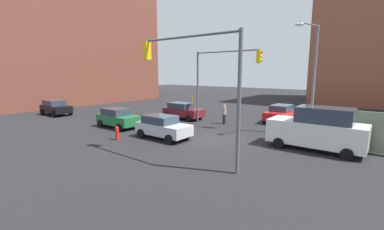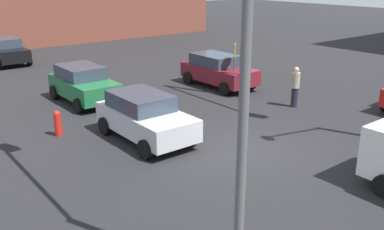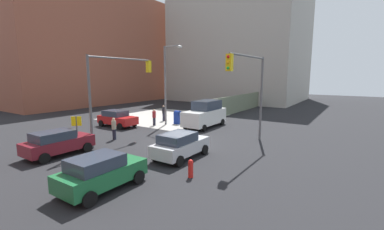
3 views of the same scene
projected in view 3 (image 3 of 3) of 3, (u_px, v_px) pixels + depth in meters
ground_plane at (181, 144)px, 19.41m from camera, size 120.00×120.00×0.00m
sidewalk_corner at (165, 117)px, 31.73m from camera, size 12.00×12.00×0.01m
construction_fence at (235, 104)px, 34.92m from camera, size 17.89×0.12×2.40m
building_warehouse_north at (87, 50)px, 49.61m from camera, size 32.00×18.00×19.94m
building_loft_east at (241, 49)px, 53.26m from camera, size 20.00×24.00×21.18m
smokestack at (157, 57)px, 60.57m from camera, size 1.80×1.80×18.65m
traffic_signal_nw_corner at (117, 81)px, 19.45m from camera, size 6.28×0.36×6.50m
traffic_signal_se_corner at (251, 82)px, 17.94m from camera, size 6.25×0.36×6.50m
street_lamp_corner at (167, 79)px, 25.86m from camera, size 0.99×2.60×8.00m
warning_sign_two_way at (77, 127)px, 17.35m from camera, size 0.48×0.48×2.40m
mailbox_blue at (178, 117)px, 27.13m from camera, size 0.56×0.64×1.43m
fire_hydrant at (191, 168)px, 12.92m from camera, size 0.26×0.26×0.94m
sedan_maroon at (57, 143)px, 16.45m from camera, size 4.14×2.02×1.62m
hatchback_silver at (180, 145)px, 15.92m from camera, size 4.03×2.02×1.62m
coupe_red at (117, 118)px, 25.72m from camera, size 2.02×4.10×1.62m
sedan_green at (101, 172)px, 11.47m from camera, size 3.91×2.02×1.62m
van_white_delivery at (205, 114)px, 25.55m from camera, size 5.40×2.32×2.62m
pedestrian_crossing at (164, 113)px, 28.91m from camera, size 0.36×0.36×1.79m
pedestrian_waiting at (114, 128)px, 20.46m from camera, size 0.36×0.36×1.77m
pedestrian_walking_north at (154, 117)px, 26.28m from camera, size 0.36×0.36×1.69m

